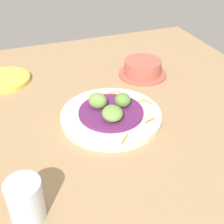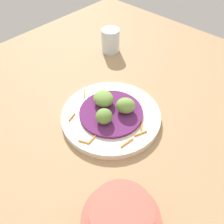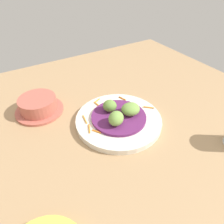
# 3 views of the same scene
# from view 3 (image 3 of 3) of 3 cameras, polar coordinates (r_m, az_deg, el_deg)

# --- Properties ---
(table_surface) EXTENTS (1.10, 1.10, 0.02)m
(table_surface) POSITION_cam_3_polar(r_m,az_deg,el_deg) (0.60, 3.45, -5.31)
(table_surface) COLOR tan
(table_surface) RESTS_ON ground
(main_plate) EXTENTS (0.25, 0.25, 0.02)m
(main_plate) POSITION_cam_3_polar(r_m,az_deg,el_deg) (0.60, 1.85, -2.28)
(main_plate) COLOR silver
(main_plate) RESTS_ON table_surface
(cabbage_bed) EXTENTS (0.16, 0.16, 0.01)m
(cabbage_bed) POSITION_cam_3_polar(r_m,az_deg,el_deg) (0.60, 1.88, -1.36)
(cabbage_bed) COLOR #60235B
(cabbage_bed) RESTS_ON main_plate
(carrot_garnish) EXTENTS (0.15, 0.22, 0.00)m
(carrot_garnish) POSITION_cam_3_polar(r_m,az_deg,el_deg) (0.62, -1.73, -0.15)
(carrot_garnish) COLOR orange
(carrot_garnish) RESTS_ON main_plate
(guac_scoop_left) EXTENTS (0.06, 0.06, 0.04)m
(guac_scoop_left) POSITION_cam_3_polar(r_m,az_deg,el_deg) (0.55, 1.15, -1.82)
(guac_scoop_left) COLOR #759E47
(guac_scoop_left) RESTS_ON cabbage_bed
(guac_scoop_center) EXTENTS (0.06, 0.06, 0.03)m
(guac_scoop_center) POSITION_cam_3_polar(r_m,az_deg,el_deg) (0.59, 5.23, 0.83)
(guac_scoop_center) COLOR #759E47
(guac_scoop_center) RESTS_ON cabbage_bed
(guac_scoop_right) EXTENTS (0.06, 0.06, 0.04)m
(guac_scoop_right) POSITION_cam_3_polar(r_m,az_deg,el_deg) (0.60, -0.63, 1.73)
(guac_scoop_right) COLOR olive
(guac_scoop_right) RESTS_ON cabbage_bed
(terracotta_bowl) EXTENTS (0.15, 0.15, 0.05)m
(terracotta_bowl) POSITION_cam_3_polar(r_m,az_deg,el_deg) (0.68, -19.97, 1.74)
(terracotta_bowl) COLOR #B75B4C
(terracotta_bowl) RESTS_ON table_surface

